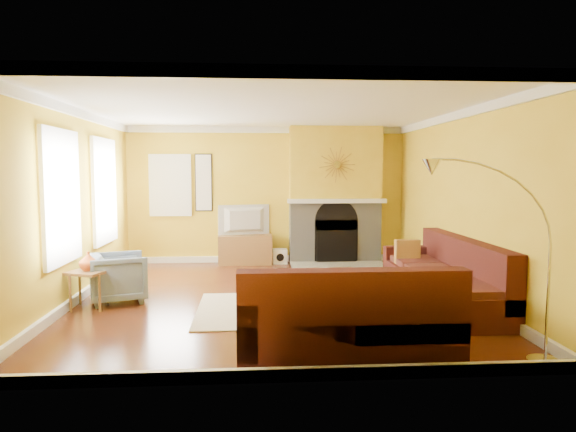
{
  "coord_description": "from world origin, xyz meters",
  "views": [
    {
      "loc": [
        -0.28,
        -7.29,
        1.82
      ],
      "look_at": [
        0.25,
        0.4,
        1.15
      ],
      "focal_mm": 32.0,
      "sensor_mm": 36.0,
      "label": 1
    }
  ],
  "objects": [
    {
      "name": "window_left_near",
      "position": [
        -2.72,
        1.3,
        1.5
      ],
      "size": [
        0.06,
        1.22,
        1.72
      ],
      "primitive_type": "cube",
      "color": "white",
      "rests_on": "wall_left"
    },
    {
      "name": "tv",
      "position": [
        -0.43,
        2.76,
        0.87
      ],
      "size": [
        1.03,
        0.38,
        0.59
      ],
      "primitive_type": "imported",
      "rotation": [
        0.0,
        0.0,
        3.39
      ],
      "color": "black",
      "rests_on": "media_console"
    },
    {
      "name": "hearth",
      "position": [
        1.35,
        2.25,
        0.03
      ],
      "size": [
        1.8,
        0.7,
        0.06
      ],
      "primitive_type": "cube",
      "color": "gray",
      "rests_on": "floor"
    },
    {
      "name": "wall_back",
      "position": [
        0.0,
        3.01,
        1.35
      ],
      "size": [
        5.5,
        0.02,
        2.7
      ],
      "primitive_type": "cube",
      "color": "gold",
      "rests_on": "ground"
    },
    {
      "name": "book",
      "position": [
        0.7,
        0.12,
        0.37
      ],
      "size": [
        0.3,
        0.33,
        0.03
      ],
      "primitive_type": "imported",
      "rotation": [
        0.0,
        0.0,
        0.39
      ],
      "color": "white",
      "rests_on": "coffee_table"
    },
    {
      "name": "side_table",
      "position": [
        -2.46,
        -0.41,
        0.26
      ],
      "size": [
        0.6,
        0.6,
        0.51
      ],
      "primitive_type": null,
      "rotation": [
        0.0,
        0.0,
        -0.37
      ],
      "color": "olive",
      "rests_on": "floor"
    },
    {
      "name": "armchair",
      "position": [
        -2.16,
        -0.06,
        0.34
      ],
      "size": [
        0.94,
        0.93,
        0.68
      ],
      "primitive_type": "imported",
      "rotation": [
        0.0,
        0.0,
        1.89
      ],
      "color": "slate",
      "rests_on": "floor"
    },
    {
      "name": "floor",
      "position": [
        0.0,
        0.0,
        -0.01
      ],
      "size": [
        5.5,
        6.0,
        0.02
      ],
      "primitive_type": "cube",
      "color": "#602B14",
      "rests_on": "ground"
    },
    {
      "name": "baseboard",
      "position": [
        0.0,
        0.0,
        0.06
      ],
      "size": [
        5.5,
        6.0,
        0.12
      ],
      "primitive_type": null,
      "color": "white",
      "rests_on": "floor"
    },
    {
      "name": "window_left_far",
      "position": [
        -2.72,
        -0.6,
        1.5
      ],
      "size": [
        0.06,
        1.22,
        1.72
      ],
      "primitive_type": "cube",
      "color": "white",
      "rests_on": "wall_left"
    },
    {
      "name": "rug",
      "position": [
        0.19,
        -0.65,
        0.01
      ],
      "size": [
        2.4,
        1.8,
        0.02
      ],
      "primitive_type": "cube",
      "color": "beige",
      "rests_on": "floor"
    },
    {
      "name": "fireplace",
      "position": [
        1.35,
        2.8,
        1.35
      ],
      "size": [
        1.8,
        0.4,
        2.7
      ],
      "primitive_type": null,
      "color": "gray",
      "rests_on": "floor"
    },
    {
      "name": "vase",
      "position": [
        -2.46,
        -0.41,
        0.64
      ],
      "size": [
        0.27,
        0.27,
        0.25
      ],
      "primitive_type": "imported",
      "rotation": [
        0.0,
        0.0,
        -0.13
      ],
      "color": "#D8591E",
      "rests_on": "side_table"
    },
    {
      "name": "media_console",
      "position": [
        -0.43,
        2.76,
        0.29
      ],
      "size": [
        1.04,
        0.47,
        0.57
      ],
      "primitive_type": "cube",
      "color": "olive",
      "rests_on": "floor"
    },
    {
      "name": "subwoofer",
      "position": [
        0.25,
        2.77,
        0.14
      ],
      "size": [
        0.28,
        0.28,
        0.28
      ],
      "primitive_type": "cube",
      "color": "white",
      "rests_on": "floor"
    },
    {
      "name": "coffee_table",
      "position": [
        0.83,
        0.03,
        0.18
      ],
      "size": [
        0.91,
        0.91,
        0.35
      ],
      "primitive_type": null,
      "rotation": [
        0.0,
        0.0,
        0.02
      ],
      "color": "white",
      "rests_on": "floor"
    },
    {
      "name": "wall_front",
      "position": [
        0.0,
        -3.01,
        1.35
      ],
      "size": [
        5.5,
        0.02,
        2.7
      ],
      "primitive_type": "cube",
      "color": "gold",
      "rests_on": "ground"
    },
    {
      "name": "crown_molding",
      "position": [
        0.0,
        0.0,
        2.64
      ],
      "size": [
        5.5,
        6.0,
        0.12
      ],
      "primitive_type": null,
      "color": "white",
      "rests_on": "ceiling"
    },
    {
      "name": "ceiling",
      "position": [
        0.0,
        0.0,
        2.71
      ],
      "size": [
        5.5,
        6.0,
        0.02
      ],
      "primitive_type": "cube",
      "color": "white",
      "rests_on": "ground"
    },
    {
      "name": "mantel",
      "position": [
        1.35,
        2.56,
        1.25
      ],
      "size": [
        1.92,
        0.22,
        0.08
      ],
      "primitive_type": "cube",
      "color": "white",
      "rests_on": "fireplace"
    },
    {
      "name": "wall_right",
      "position": [
        2.76,
        0.0,
        1.35
      ],
      "size": [
        0.02,
        6.0,
        2.7
      ],
      "primitive_type": "cube",
      "color": "gold",
      "rests_on": "ground"
    },
    {
      "name": "window_back",
      "position": [
        -1.9,
        2.96,
        1.55
      ],
      "size": [
        0.82,
        0.06,
        1.22
      ],
      "primitive_type": "cube",
      "color": "white",
      "rests_on": "wall_back"
    },
    {
      "name": "sunburst",
      "position": [
        1.35,
        2.57,
        1.95
      ],
      "size": [
        0.7,
        0.04,
        0.7
      ],
      "primitive_type": null,
      "color": "olive",
      "rests_on": "fireplace"
    },
    {
      "name": "sectional_sofa",
      "position": [
        1.16,
        -0.9,
        0.45
      ],
      "size": [
        3.18,
        3.61,
        0.9
      ],
      "primitive_type": null,
      "color": "#471916",
      "rests_on": "floor"
    },
    {
      "name": "wall_left",
      "position": [
        -2.76,
        0.0,
        1.35
      ],
      "size": [
        0.02,
        6.0,
        2.7
      ],
      "primitive_type": "cube",
      "color": "gold",
      "rests_on": "ground"
    },
    {
      "name": "wall_art",
      "position": [
        -1.25,
        2.97,
        1.6
      ],
      "size": [
        0.34,
        0.04,
        1.14
      ],
      "primitive_type": "cube",
      "color": "white",
      "rests_on": "wall_back"
    },
    {
      "name": "arc_lamp",
      "position": [
        1.94,
        -2.78,
        0.96
      ],
      "size": [
        1.24,
        0.36,
        1.93
      ],
      "primitive_type": null,
      "color": "silver",
      "rests_on": "floor"
    }
  ]
}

